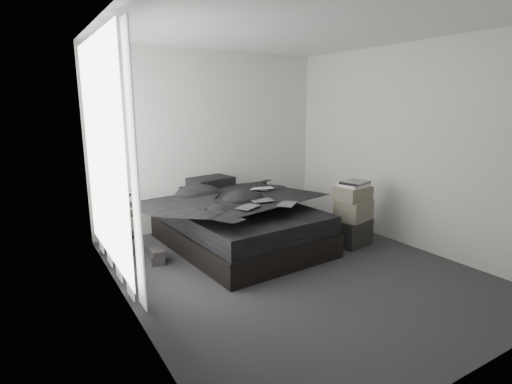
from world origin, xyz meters
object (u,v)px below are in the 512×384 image
box_lower (351,232)px  laptop (262,184)px  side_stand (119,224)px  bed (240,235)px

box_lower → laptop: bearing=139.0°
side_stand → laptop: bearing=-14.3°
laptop → side_stand: (-1.81, 0.46, -0.40)m
bed → side_stand: (-1.42, 0.54, 0.24)m
bed → side_stand: bearing=155.2°
laptop → side_stand: bearing=179.7°
laptop → box_lower: (0.91, -0.79, -0.61)m
bed → box_lower: box_lower is taller
side_stand → bed: bearing=-20.9°
bed → side_stand: 1.54m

